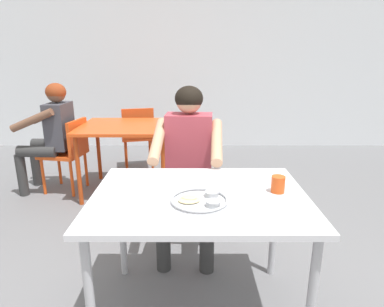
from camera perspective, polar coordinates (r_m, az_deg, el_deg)
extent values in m
cube|color=silver|center=(5.44, 0.67, 19.10)|extent=(12.00, 0.12, 3.40)
cube|color=silver|center=(1.78, 1.25, -7.41)|extent=(1.13, 0.84, 0.03)
cylinder|color=#B2B2B7|center=(1.73, -17.00, -23.39)|extent=(0.04, 0.04, 0.71)
cylinder|color=#B2B2B7|center=(1.76, 19.62, -23.06)|extent=(0.04, 0.04, 0.71)
cylinder|color=#B2B2B7|center=(2.31, -11.89, -12.11)|extent=(0.04, 0.04, 0.71)
cylinder|color=#B2B2B7|center=(2.33, 13.77, -12.01)|extent=(0.04, 0.04, 0.71)
cylinder|color=#B7BABF|center=(1.68, 1.22, -8.19)|extent=(0.29, 0.29, 0.01)
torus|color=#B7BABF|center=(1.67, 1.22, -7.85)|extent=(0.29, 0.29, 0.01)
cylinder|color=#B2B5BA|center=(1.62, 3.57, -8.50)|extent=(0.07, 0.07, 0.03)
cylinder|color=#B77F23|center=(1.62, 3.57, -8.33)|extent=(0.06, 0.06, 0.01)
cylinder|color=#B2B5BA|center=(1.73, 3.34, -6.89)|extent=(0.07, 0.07, 0.03)
cylinder|color=#9E4714|center=(1.73, 3.34, -6.73)|extent=(0.06, 0.06, 0.01)
ellipsoid|color=#E5C689|center=(1.68, -0.52, -7.91)|extent=(0.13, 0.11, 0.01)
ellipsoid|color=#D5BB87|center=(1.69, -0.51, -7.49)|extent=(0.09, 0.07, 0.01)
cylinder|color=#D84C19|center=(1.84, 14.43, -5.10)|extent=(0.07, 0.07, 0.09)
cylinder|color=#593319|center=(1.83, 14.49, -4.32)|extent=(0.06, 0.06, 0.02)
cube|color=silver|center=(2.66, -0.51, -5.57)|extent=(0.44, 0.46, 0.04)
cube|color=silver|center=(2.79, -0.22, 0.05)|extent=(0.39, 0.06, 0.39)
cylinder|color=silver|center=(2.60, 2.93, -11.90)|extent=(0.03, 0.03, 0.43)
cylinder|color=silver|center=(2.62, -4.48, -11.66)|extent=(0.03, 0.03, 0.43)
cylinder|color=silver|center=(2.91, 3.04, -8.59)|extent=(0.03, 0.03, 0.43)
cylinder|color=silver|center=(2.94, -3.50, -8.41)|extent=(0.03, 0.03, 0.43)
cylinder|color=#353535|center=(2.35, 2.52, -14.66)|extent=(0.10, 0.10, 0.47)
cylinder|color=#353535|center=(2.41, 2.71, -6.60)|extent=(0.15, 0.41, 0.12)
cylinder|color=#353535|center=(2.37, -4.97, -14.38)|extent=(0.10, 0.10, 0.47)
cylinder|color=#353535|center=(2.43, -4.43, -6.41)|extent=(0.15, 0.41, 0.12)
cube|color=#B23F4C|center=(2.51, -0.54, 0.82)|extent=(0.35, 0.22, 0.53)
cylinder|color=tan|center=(2.31, 4.21, 2.05)|extent=(0.11, 0.46, 0.25)
cylinder|color=tan|center=(2.34, -5.90, 2.21)|extent=(0.11, 0.46, 0.25)
sphere|color=tan|center=(2.44, -0.56, 9.06)|extent=(0.19, 0.19, 0.19)
ellipsoid|color=black|center=(2.44, -0.56, 9.40)|extent=(0.21, 0.20, 0.18)
cube|color=#E04C19|center=(3.60, -11.25, 4.54)|extent=(0.95, 0.86, 0.03)
cylinder|color=#B33D14|center=(3.46, -18.84, -2.86)|extent=(0.04, 0.04, 0.71)
cylinder|color=#B33D14|center=(3.29, -4.95, -3.01)|extent=(0.04, 0.04, 0.71)
cylinder|color=#B33D14|center=(4.13, -15.69, 0.49)|extent=(0.04, 0.04, 0.71)
cylinder|color=#B33D14|center=(3.99, -4.09, 0.51)|extent=(0.04, 0.04, 0.71)
cube|color=#DF4D19|center=(3.89, -21.16, -0.06)|extent=(0.48, 0.46, 0.04)
cube|color=#DF4D19|center=(3.74, -18.96, 2.71)|extent=(0.10, 0.37, 0.36)
cylinder|color=#DF4D19|center=(3.92, -24.08, -3.63)|extent=(0.03, 0.03, 0.40)
cylinder|color=#DF4D19|center=(4.16, -21.72, -2.22)|extent=(0.03, 0.03, 0.40)
cylinder|color=#DF4D19|center=(3.74, -19.85, -4.06)|extent=(0.03, 0.03, 0.40)
cylinder|color=#DF4D19|center=(4.00, -17.66, -2.55)|extent=(0.03, 0.03, 0.40)
cube|color=#D04817|center=(3.56, 0.20, -0.31)|extent=(0.49, 0.45, 0.04)
cube|color=#D04817|center=(3.55, -3.07, 2.99)|extent=(0.09, 0.37, 0.37)
cylinder|color=#D04817|center=(3.76, 3.26, -2.97)|extent=(0.03, 0.03, 0.40)
cylinder|color=#D04817|center=(3.47, 2.75, -4.62)|extent=(0.03, 0.03, 0.40)
cylinder|color=#D04817|center=(3.80, -2.13, -2.69)|extent=(0.03, 0.03, 0.40)
cylinder|color=#D04817|center=(3.52, -3.07, -4.30)|extent=(0.03, 0.03, 0.40)
cube|color=#D2481A|center=(4.39, -9.27, 2.90)|extent=(0.49, 0.48, 0.04)
cube|color=#D2481A|center=(4.17, -9.22, 5.05)|extent=(0.39, 0.12, 0.37)
cylinder|color=#D2481A|center=(4.59, -11.32, 0.47)|extent=(0.03, 0.03, 0.42)
cylinder|color=#D2481A|center=(4.61, -7.25, 0.73)|extent=(0.03, 0.03, 0.42)
cylinder|color=#D2481A|center=(4.29, -11.17, -0.67)|extent=(0.03, 0.03, 0.42)
cylinder|color=#D2481A|center=(4.31, -6.82, -0.39)|extent=(0.03, 0.03, 0.42)
cylinder|color=#323232|center=(3.98, -27.06, -3.32)|extent=(0.10, 0.10, 0.45)
cylinder|color=#323232|center=(3.81, -24.96, 0.32)|extent=(0.40, 0.14, 0.12)
cylinder|color=#323232|center=(4.23, -25.13, -1.98)|extent=(0.10, 0.10, 0.45)
cylinder|color=#323232|center=(4.07, -23.08, 1.49)|extent=(0.40, 0.14, 0.12)
cube|color=#3F3F47|center=(3.80, -21.70, 4.41)|extent=(0.21, 0.35, 0.48)
cylinder|color=brown|center=(3.68, -25.69, 5.12)|extent=(0.46, 0.10, 0.25)
cylinder|color=brown|center=(4.04, -23.03, 6.32)|extent=(0.46, 0.10, 0.25)
sphere|color=brown|center=(3.75, -22.25, 9.50)|extent=(0.19, 0.19, 0.19)
ellipsoid|color=maroon|center=(3.75, -22.27, 9.71)|extent=(0.21, 0.20, 0.18)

